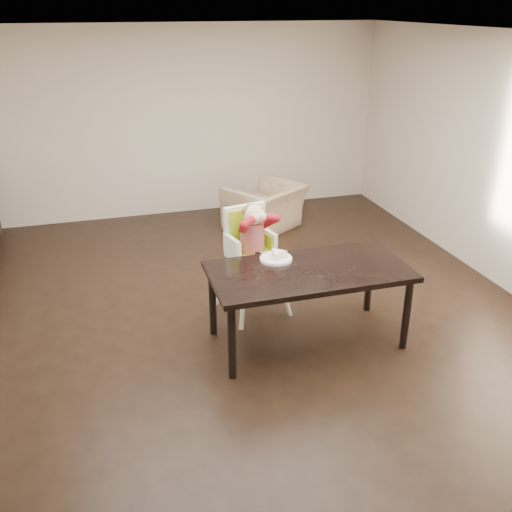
{
  "coord_description": "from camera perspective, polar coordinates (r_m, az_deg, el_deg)",
  "views": [
    {
      "loc": [
        -1.29,
        -4.77,
        2.95
      ],
      "look_at": [
        0.09,
        -0.12,
        0.78
      ],
      "focal_mm": 40.0,
      "sensor_mm": 36.0,
      "label": 1
    }
  ],
  "objects": [
    {
      "name": "high_chair",
      "position": [
        5.65,
        -0.48,
        2.0
      ],
      "size": [
        0.58,
        0.58,
        1.17
      ],
      "rotation": [
        0.0,
        0.0,
        0.21
      ],
      "color": "white",
      "rests_on": "ground"
    },
    {
      "name": "armchair",
      "position": [
        7.97,
        0.87,
        5.63
      ],
      "size": [
        1.16,
        1.06,
        0.85
      ],
      "primitive_type": "imported",
      "rotation": [
        0.0,
        0.0,
        3.71
      ],
      "color": "tan",
      "rests_on": "ground"
    },
    {
      "name": "room_walls",
      "position": [
        5.06,
        -1.36,
        11.59
      ],
      "size": [
        6.02,
        7.02,
        2.71
      ],
      "color": "beige",
      "rests_on": "ground"
    },
    {
      "name": "plate",
      "position": [
        5.3,
        2.08,
        -0.09
      ],
      "size": [
        0.32,
        0.32,
        0.09
      ],
      "rotation": [
        0.0,
        0.0,
        -0.07
      ],
      "color": "white",
      "rests_on": "dining_table"
    },
    {
      "name": "dining_table",
      "position": [
        5.19,
        5.31,
        -2.1
      ],
      "size": [
        1.8,
        0.9,
        0.75
      ],
      "color": "black",
      "rests_on": "ground"
    },
    {
      "name": "ground",
      "position": [
        5.76,
        -1.18,
        -6.76
      ],
      "size": [
        7.0,
        7.0,
        0.0
      ],
      "primitive_type": "plane",
      "color": "black",
      "rests_on": "ground"
    }
  ]
}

